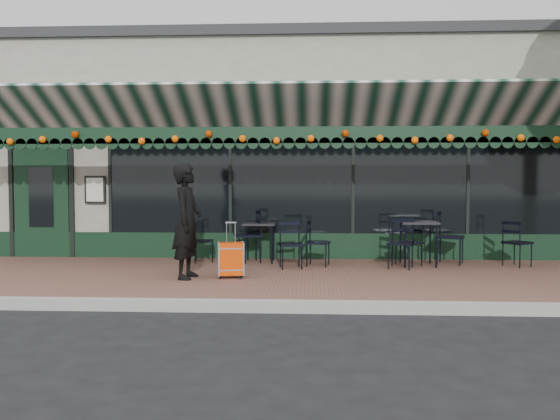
# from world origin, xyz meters

# --- Properties ---
(ground) EXTENTS (80.00, 80.00, 0.00)m
(ground) POSITION_xyz_m (0.00, 0.00, 0.00)
(ground) COLOR black
(ground) RESTS_ON ground
(sidewalk) EXTENTS (18.00, 4.00, 0.15)m
(sidewalk) POSITION_xyz_m (0.00, 2.00, 0.07)
(sidewalk) COLOR brown
(sidewalk) RESTS_ON ground
(curb) EXTENTS (18.00, 0.16, 0.15)m
(curb) POSITION_xyz_m (0.00, -0.08, 0.07)
(curb) COLOR #9E9E99
(curb) RESTS_ON ground
(restaurant_building) EXTENTS (12.00, 9.60, 4.50)m
(restaurant_building) POSITION_xyz_m (0.00, 7.84, 2.27)
(restaurant_building) COLOR gray
(restaurant_building) RESTS_ON ground
(woman) EXTENTS (0.49, 0.70, 1.80)m
(woman) POSITION_xyz_m (-1.35, 1.56, 1.05)
(woman) COLOR black
(woman) RESTS_ON sidewalk
(suitcase) EXTENTS (0.42, 0.28, 0.88)m
(suitcase) POSITION_xyz_m (-0.67, 1.61, 0.44)
(suitcase) COLOR #E44007
(suitcase) RESTS_ON sidewalk
(cafe_table_a) EXTENTS (0.65, 0.65, 0.80)m
(cafe_table_a) POSITION_xyz_m (2.51, 3.14, 0.87)
(cafe_table_a) COLOR black
(cafe_table_a) RESTS_ON sidewalk
(cafe_table_b) EXTENTS (0.60, 0.60, 0.74)m
(cafe_table_b) POSITION_xyz_m (-0.38, 3.44, 0.82)
(cafe_table_b) COLOR black
(cafe_table_b) RESTS_ON sidewalk
(chair_a_left) EXTENTS (0.53, 0.53, 0.83)m
(chair_a_left) POSITION_xyz_m (2.35, 3.12, 0.56)
(chair_a_left) COLOR black
(chair_a_left) RESTS_ON sidewalk
(chair_a_right) EXTENTS (0.63, 0.63, 0.98)m
(chair_a_right) POSITION_xyz_m (3.14, 3.36, 0.64)
(chair_a_right) COLOR black
(chair_a_right) RESTS_ON sidewalk
(chair_a_front) EXTENTS (0.55, 0.55, 0.87)m
(chair_a_front) POSITION_xyz_m (2.15, 2.77, 0.59)
(chair_a_front) COLOR black
(chair_a_front) RESTS_ON sidewalk
(chair_a_extra) EXTENTS (0.58, 0.58, 0.83)m
(chair_a_extra) POSITION_xyz_m (4.26, 3.11, 0.57)
(chair_a_extra) COLOR black
(chair_a_extra) RESTS_ON sidewalk
(chair_b_left) EXTENTS (0.62, 0.62, 0.99)m
(chair_b_left) POSITION_xyz_m (-0.60, 3.39, 0.65)
(chair_b_left) COLOR black
(chair_b_left) RESTS_ON sidewalk
(chair_b_right) EXTENTS (0.48, 0.48, 0.83)m
(chair_b_right) POSITION_xyz_m (0.71, 2.99, 0.56)
(chair_b_right) COLOR black
(chair_b_right) RESTS_ON sidewalk
(chair_b_front) EXTENTS (0.47, 0.47, 0.82)m
(chair_b_front) POSITION_xyz_m (0.24, 2.69, 0.56)
(chair_b_front) COLOR black
(chair_b_front) RESTS_ON sidewalk
(chair_solo) EXTENTS (0.44, 0.44, 0.76)m
(chair_solo) POSITION_xyz_m (-1.43, 3.42, 0.53)
(chair_solo) COLOR black
(chair_solo) RESTS_ON sidewalk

